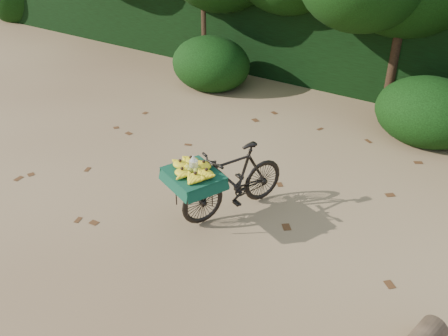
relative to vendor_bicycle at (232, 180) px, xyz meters
The scene contains 5 objects.
ground 0.82m from the vendor_bicycle, 87.72° to the right, with size 80.00×80.00×0.00m, color tan.
vendor_bicycle is the anchor object (origin of this frame).
hedge_backdrop 5.65m from the vendor_bicycle, 89.73° to the left, with size 26.00×1.80×1.80m, color black.
bush_clumps 3.67m from the vendor_bicycle, 81.76° to the left, with size 8.80×1.70×0.90m, color black, non-canonical shape.
leaf_litter 0.48m from the vendor_bicycle, 30.29° to the right, with size 7.00×7.30×0.01m, color #512E15, non-canonical shape.
Camera 1 is at (2.83, -3.67, 3.70)m, focal length 38.00 mm.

